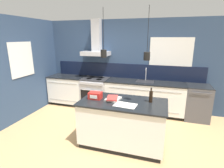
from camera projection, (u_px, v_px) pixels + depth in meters
ground_plane at (103, 140)px, 3.68m from camera, size 16.00×16.00×0.00m
wall_back at (124, 63)px, 5.18m from camera, size 5.60×2.14×2.60m
wall_left at (26, 68)px, 4.66m from camera, size 0.08×3.80×2.60m
counter_run_left at (68, 90)px, 5.63m from camera, size 1.13×0.64×0.91m
counter_run_sink at (144, 97)px, 4.94m from camera, size 2.17×0.64×1.27m
oven_range at (96, 93)px, 5.35m from camera, size 0.79×0.66×0.91m
dishwasher at (197, 102)px, 4.55m from camera, size 0.60×0.65×0.91m
kitchen_island at (123, 123)px, 3.46m from camera, size 1.66×0.88×0.91m
bottle_on_island at (151, 96)px, 3.29m from camera, size 0.07×0.07×0.29m
book_stack at (113, 98)px, 3.43m from camera, size 0.30×0.37×0.06m
red_supply_box at (95, 95)px, 3.49m from camera, size 0.25×0.19×0.13m
paper_pile at (125, 105)px, 3.17m from camera, size 0.42×0.30×0.01m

